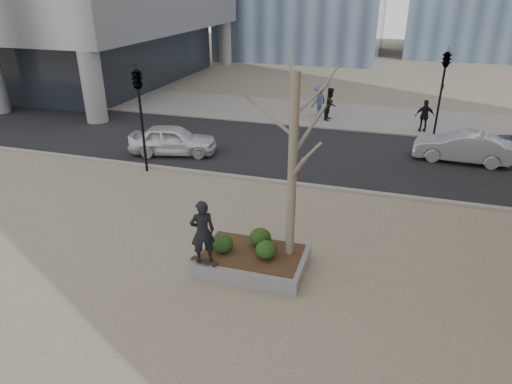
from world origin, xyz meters
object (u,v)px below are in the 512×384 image
(planter, at_px, (252,260))
(skateboarder, at_px, (202,232))
(police_car, at_px, (173,140))
(skateboard, at_px, (204,262))

(planter, relative_size, skateboarder, 1.67)
(police_car, bearing_deg, skateboard, -163.19)
(skateboarder, distance_m, police_car, 10.16)
(planter, xyz_separation_m, skateboarder, (-1.10, -0.83, 1.20))
(skateboard, xyz_separation_m, skateboarder, (0.00, 0.00, 0.93))
(planter, xyz_separation_m, skateboard, (-1.10, -0.83, 0.26))
(skateboarder, bearing_deg, police_car, -91.72)
(skateboarder, bearing_deg, planter, -175.78)
(skateboard, relative_size, police_car, 0.19)
(skateboarder, height_order, police_car, skateboarder)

